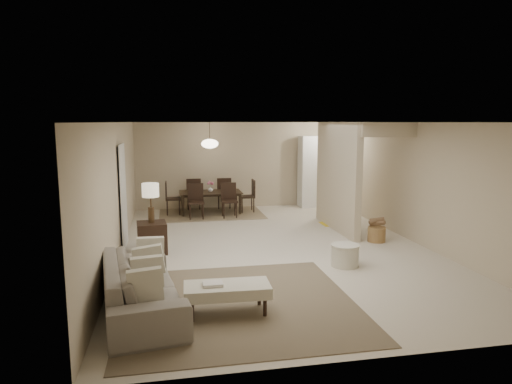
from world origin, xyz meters
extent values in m
plane|color=beige|center=(0.00, 0.00, 0.00)|extent=(9.00, 9.00, 0.00)
plane|color=white|center=(0.00, 0.00, 2.50)|extent=(9.00, 9.00, 0.00)
plane|color=#C5B495|center=(0.00, 4.50, 1.25)|extent=(6.00, 0.00, 6.00)
plane|color=#C5B495|center=(-3.00, 0.00, 1.25)|extent=(0.00, 9.00, 9.00)
plane|color=#C5B495|center=(3.00, 0.00, 1.25)|extent=(0.00, 9.00, 9.00)
cube|color=#C5B495|center=(1.80, 1.25, 1.25)|extent=(0.15, 2.50, 2.50)
cube|color=black|center=(-2.97, 0.60, 1.02)|extent=(0.04, 0.90, 2.04)
cube|color=white|center=(2.35, 4.15, 1.05)|extent=(1.20, 0.55, 2.10)
cylinder|color=white|center=(2.30, 3.20, 2.46)|extent=(0.44, 0.44, 0.05)
cube|color=brown|center=(-1.14, -2.75, 0.01)|extent=(3.20, 3.20, 0.01)
imported|color=gray|center=(-2.45, -2.75, 0.35)|extent=(2.48, 1.26, 0.69)
cube|color=beige|center=(-1.34, -3.05, 0.33)|extent=(1.14, 0.56, 0.15)
cylinder|color=black|center=(-1.81, -3.24, 0.13)|extent=(0.05, 0.05, 0.25)
cylinder|color=black|center=(-0.87, -3.24, 0.13)|extent=(0.05, 0.05, 0.25)
cylinder|color=black|center=(-1.81, -2.87, 0.13)|extent=(0.05, 0.05, 0.25)
cylinder|color=black|center=(-0.87, -2.87, 0.13)|extent=(0.05, 0.05, 0.25)
cube|color=black|center=(-2.40, 0.04, 0.30)|extent=(0.59, 0.59, 0.60)
cylinder|color=#45311D|center=(-2.40, 0.04, 0.75)|extent=(0.12, 0.12, 0.30)
cylinder|color=#45311D|center=(-2.40, 0.04, 1.03)|extent=(0.03, 0.03, 0.26)
cylinder|color=beige|center=(-2.40, 0.04, 1.23)|extent=(0.32, 0.32, 0.26)
cylinder|color=beige|center=(0.95, -1.44, 0.19)|extent=(0.49, 0.49, 0.38)
cylinder|color=brown|center=(2.23, 0.00, 0.16)|extent=(0.48, 0.48, 0.32)
cube|color=#79664B|center=(-0.93, 3.70, 0.01)|extent=(2.80, 2.10, 0.01)
imported|color=black|center=(-0.93, 3.70, 0.30)|extent=(1.71, 0.96, 0.60)
imported|color=white|center=(-0.93, 3.70, 0.67)|extent=(0.16, 0.16, 0.15)
cube|color=yellow|center=(2.06, 1.77, 0.01)|extent=(0.86, 0.54, 0.01)
cylinder|color=#45311D|center=(-0.93, 3.70, 2.25)|extent=(0.02, 0.02, 0.50)
ellipsoid|color=#FFEAC6|center=(-0.93, 3.70, 1.92)|extent=(0.46, 0.46, 0.25)
camera|label=1|loc=(-2.04, -8.73, 2.51)|focal=32.00mm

